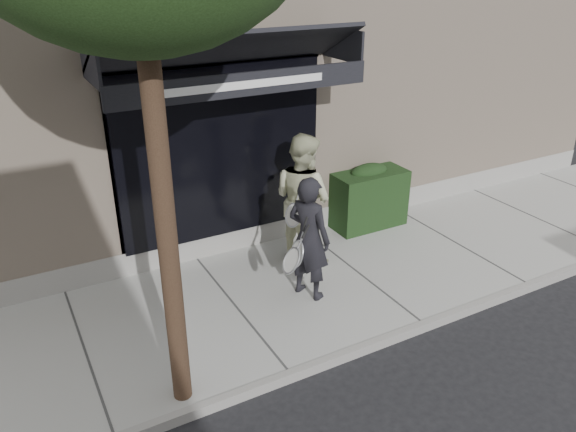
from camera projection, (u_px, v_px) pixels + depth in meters
ground at (355, 277)px, 8.63m from camera, size 80.00×80.00×0.00m
sidewalk at (355, 273)px, 8.60m from camera, size 20.00×3.00×0.12m
curb at (423, 326)px, 7.37m from camera, size 20.00×0.10×0.14m
building_facade at (221, 50)px, 11.41m from camera, size 14.30×8.04×5.64m
hedge at (367, 196)px, 9.82m from camera, size 1.30×0.70×1.14m
pedestrian_front at (309, 238)px, 7.60m from camera, size 0.89×0.88×1.77m
pedestrian_back at (303, 198)px, 8.53m from camera, size 1.02×1.17×2.04m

